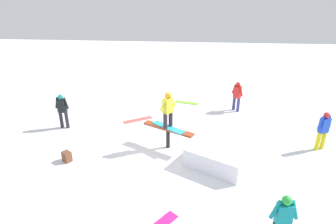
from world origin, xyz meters
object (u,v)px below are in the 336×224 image
at_px(bystander_red, 237,95).
at_px(backpack_on_snow, 67,157).
at_px(bystander_teal, 283,219).
at_px(loose_snowboard_coral, 138,120).
at_px(main_rider_on_rail, 168,111).
at_px(rail_feature, 168,131).
at_px(loose_snowboard_lime, 187,103).
at_px(bystander_blue, 323,129).
at_px(bystander_black, 62,109).

xyz_separation_m(bystander_red, backpack_on_snow, (6.08, 5.32, -0.64)).
height_order(bystander_teal, loose_snowboard_coral, bystander_teal).
distance_m(main_rider_on_rail, bystander_teal, 4.91).
height_order(bystander_red, backpack_on_snow, bystander_red).
xyz_separation_m(rail_feature, backpack_on_snow, (3.21, 1.33, -0.49)).
bearing_deg(loose_snowboard_lime, main_rider_on_rail, -81.00).
bearing_deg(bystander_red, main_rider_on_rail, -78.18).
height_order(main_rider_on_rail, backpack_on_snow, main_rider_on_rail).
bearing_deg(bystander_red, bystander_blue, -6.12).
height_order(loose_snowboard_coral, backpack_on_snow, backpack_on_snow).
bearing_deg(loose_snowboard_coral, rail_feature, -89.14).
distance_m(bystander_teal, bystander_red, 7.91).
bearing_deg(loose_snowboard_coral, bystander_blue, -48.96).
relative_size(bystander_black, bystander_red, 1.02).
bearing_deg(rail_feature, bystander_teal, 153.12).
relative_size(bystander_blue, bystander_teal, 1.08).
bearing_deg(bystander_blue, loose_snowboard_coral, -41.21).
height_order(bystander_red, loose_snowboard_coral, bystander_red).
xyz_separation_m(main_rider_on_rail, backpack_on_snow, (3.21, 1.33, -1.27)).
bearing_deg(bystander_red, rail_feature, -78.18).
bearing_deg(main_rider_on_rail, loose_snowboard_coral, -18.10).
bearing_deg(loose_snowboard_coral, backpack_on_snow, -148.75).
bearing_deg(loose_snowboard_lime, bystander_red, -3.83).
relative_size(rail_feature, bystander_black, 1.30).
bearing_deg(bystander_black, bystander_blue, -1.75).
height_order(main_rider_on_rail, bystander_black, main_rider_on_rail).
height_order(bystander_black, loose_snowboard_lime, bystander_black).
bearing_deg(bystander_red, bystander_teal, -42.53).
bearing_deg(bystander_black, rail_feature, -12.24).
bearing_deg(bystander_teal, rail_feature, 120.67).
bearing_deg(rail_feature, loose_snowboard_lime, -67.98).
relative_size(bystander_teal, bystander_red, 0.91).
relative_size(bystander_black, loose_snowboard_coral, 1.12).
bearing_deg(bystander_black, bystander_red, 22.83).
relative_size(main_rider_on_rail, bystander_teal, 1.01).
height_order(bystander_black, backpack_on_snow, bystander_black).
bearing_deg(bystander_blue, rail_feature, -21.82).
distance_m(rail_feature, bystander_teal, 4.86).
height_order(rail_feature, bystander_blue, bystander_blue).
distance_m(loose_snowboard_coral, backpack_on_snow, 3.92).
distance_m(bystander_red, loose_snowboard_coral, 4.90).
bearing_deg(rail_feature, backpack_on_snow, 49.33).
bearing_deg(main_rider_on_rail, backpack_on_snow, 58.26).
relative_size(bystander_black, bystander_teal, 1.12).
relative_size(loose_snowboard_lime, backpack_on_snow, 3.71).
relative_size(bystander_blue, backpack_on_snow, 4.19).
height_order(bystander_black, bystander_blue, bystander_black).
relative_size(bystander_blue, loose_snowboard_coral, 1.08).
height_order(main_rider_on_rail, bystander_teal, main_rider_on_rail).
distance_m(main_rider_on_rail, bystander_blue, 5.48).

